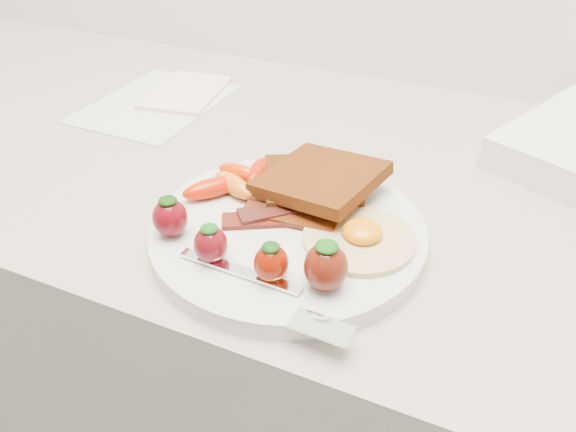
% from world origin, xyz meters
% --- Properties ---
extents(counter, '(2.00, 0.60, 0.90)m').
position_xyz_m(counter, '(0.00, 1.70, 0.45)').
color(counter, gray).
rests_on(counter, ground).
extents(plate, '(0.27, 0.27, 0.02)m').
position_xyz_m(plate, '(0.02, 1.55, 0.91)').
color(plate, silver).
rests_on(plate, counter).
extents(toast_lower, '(0.13, 0.13, 0.01)m').
position_xyz_m(toast_lower, '(0.02, 1.62, 0.93)').
color(toast_lower, black).
rests_on(toast_lower, plate).
extents(toast_upper, '(0.13, 0.13, 0.03)m').
position_xyz_m(toast_upper, '(0.03, 1.61, 0.94)').
color(toast_upper, '#441B04').
rests_on(toast_upper, toast_lower).
extents(fried_egg, '(0.14, 0.14, 0.02)m').
position_xyz_m(fried_egg, '(0.10, 1.55, 0.92)').
color(fried_egg, beige).
rests_on(fried_egg, plate).
extents(bacon_strips, '(0.11, 0.09, 0.01)m').
position_xyz_m(bacon_strips, '(0.01, 1.56, 0.92)').
color(bacon_strips, '#4A0C0A').
rests_on(bacon_strips, plate).
extents(baby_carrots, '(0.08, 0.11, 0.02)m').
position_xyz_m(baby_carrots, '(-0.06, 1.59, 0.93)').
color(baby_carrots, red).
rests_on(baby_carrots, plate).
extents(strawberries, '(0.20, 0.05, 0.05)m').
position_xyz_m(strawberries, '(0.02, 1.48, 0.94)').
color(strawberries, '#5D060F').
rests_on(strawberries, plate).
extents(fork, '(0.17, 0.05, 0.00)m').
position_xyz_m(fork, '(0.06, 1.45, 0.92)').
color(fork, white).
rests_on(fork, plate).
extents(paper_sheet, '(0.17, 0.22, 0.00)m').
position_xyz_m(paper_sheet, '(-0.29, 1.77, 0.90)').
color(paper_sheet, silver).
rests_on(paper_sheet, counter).
extents(notepad, '(0.12, 0.16, 0.01)m').
position_xyz_m(notepad, '(-0.26, 1.81, 0.91)').
color(notepad, silver).
rests_on(notepad, paper_sheet).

